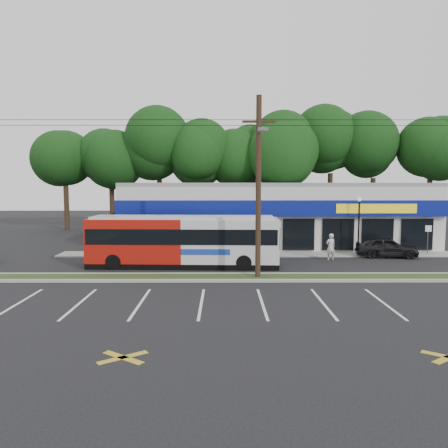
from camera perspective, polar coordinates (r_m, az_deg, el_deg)
name	(u,v)px	position (r m, az deg, el deg)	size (l,w,h in m)	color
ground	(203,283)	(23.53, -2.75, -7.66)	(120.00, 120.00, 0.00)	black
grass_strip	(204,277)	(24.49, -2.64, -6.99)	(40.00, 1.60, 0.12)	#1F3315
curb_south	(203,281)	(23.66, -2.73, -7.41)	(40.00, 0.25, 0.14)	#9E9E93
curb_north	(205,274)	(25.32, -2.56, -6.56)	(40.00, 0.25, 0.14)	#9E9E93
sidewalk	(276,254)	(32.57, 6.82, -3.92)	(32.00, 2.20, 0.10)	#9E9E93
strip_mall	(273,213)	(39.15, 6.37, 1.49)	(25.00, 12.55, 5.30)	silver
utility_pole	(255,181)	(23.88, 4.13, 5.62)	(50.00, 2.77, 10.00)	black
lamp_post	(359,219)	(33.32, 17.21, 0.62)	(0.30, 0.30, 4.25)	black
sign_post	(428,235)	(35.04, 25.10, -1.26)	(0.45, 0.10, 2.23)	#59595E
tree_line	(249,155)	(49.07, 3.33, 9.05)	(46.76, 6.76, 11.83)	black
metrobus	(183,240)	(27.74, -5.32, -2.09)	(12.06, 2.93, 3.22)	#A3150C
car_dark	(387,247)	(33.31, 20.47, -2.84)	(1.72, 4.28, 1.46)	black
pedestrian_a	(331,247)	(30.96, 13.75, -2.90)	(0.67, 0.44, 1.84)	silver
pedestrian_b	(238,249)	(29.25, 1.89, -3.32)	(0.85, 0.66, 1.75)	silver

